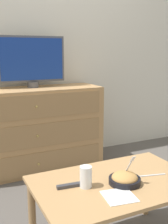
% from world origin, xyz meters
% --- Properties ---
extents(ground_plane, '(12.00, 12.00, 0.00)m').
position_xyz_m(ground_plane, '(0.00, 0.00, 0.00)').
color(ground_plane, '#56514C').
extents(wall_back, '(12.00, 0.05, 2.60)m').
position_xyz_m(wall_back, '(0.00, 0.03, 1.30)').
color(wall_back, silver).
rests_on(wall_back, ground_plane).
extents(dresser, '(1.37, 0.46, 0.81)m').
position_xyz_m(dresser, '(-0.11, -0.25, 0.41)').
color(dresser, tan).
rests_on(dresser, ground_plane).
extents(tv, '(0.64, 0.11, 0.49)m').
position_xyz_m(tv, '(-0.06, -0.19, 1.07)').
color(tv, '#515156').
rests_on(tv, dresser).
extents(coffee_table, '(0.91, 0.58, 0.45)m').
position_xyz_m(coffee_table, '(0.00, -1.63, 0.39)').
color(coffee_table, tan).
rests_on(coffee_table, ground_plane).
extents(takeout_bowl, '(0.17, 0.17, 0.16)m').
position_xyz_m(takeout_bowl, '(0.03, -1.67, 0.48)').
color(takeout_bowl, black).
rests_on(takeout_bowl, coffee_table).
extents(drink_cup, '(0.06, 0.06, 0.12)m').
position_xyz_m(drink_cup, '(-0.18, -1.62, 0.50)').
color(drink_cup, beige).
rests_on(drink_cup, coffee_table).
extents(napkin, '(0.17, 0.17, 0.00)m').
position_xyz_m(napkin, '(-0.08, -1.78, 0.45)').
color(napkin, white).
rests_on(napkin, coffee_table).
extents(knife, '(0.18, 0.05, 0.01)m').
position_xyz_m(knife, '(0.22, -1.66, 0.45)').
color(knife, silver).
rests_on(knife, coffee_table).
extents(remote_control, '(0.16, 0.04, 0.02)m').
position_xyz_m(remote_control, '(-0.25, -1.58, 0.46)').
color(remote_control, '#38383D').
rests_on(remote_control, coffee_table).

